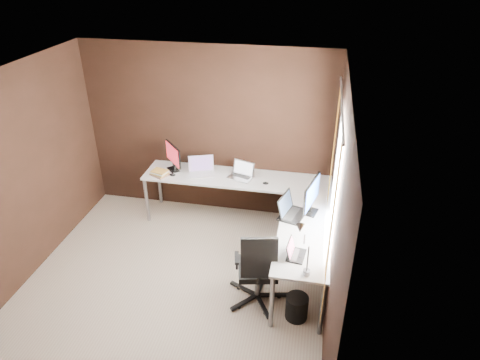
% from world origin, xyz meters
% --- Properties ---
extents(room, '(3.60, 3.60, 2.50)m').
position_xyz_m(room, '(0.34, 0.07, 1.28)').
color(room, '#B4A68C').
rests_on(room, ground).
extents(desk, '(2.65, 2.25, 0.73)m').
position_xyz_m(desk, '(0.84, 1.04, 0.68)').
color(desk, white).
rests_on(desk, ground).
extents(drawer_pedestal, '(0.42, 0.50, 0.60)m').
position_xyz_m(drawer_pedestal, '(1.43, 1.15, 0.30)').
color(drawer_pedestal, white).
rests_on(drawer_pedestal, ground).
extents(monitor_left, '(0.32, 0.36, 0.40)m').
position_xyz_m(monitor_left, '(-0.46, 1.55, 0.96)').
color(monitor_left, black).
rests_on(monitor_left, desk).
extents(monitor_right, '(0.19, 0.53, 0.44)m').
position_xyz_m(monitor_right, '(1.54, 0.79, 0.98)').
color(monitor_right, black).
rests_on(monitor_right, desk).
extents(laptop_white, '(0.43, 0.36, 0.24)m').
position_xyz_m(laptop_white, '(-0.04, 1.53, 0.78)').
color(laptop_white, white).
rests_on(laptop_white, desk).
extents(laptop_silver, '(0.39, 0.33, 0.22)m').
position_xyz_m(laptop_silver, '(0.55, 1.53, 0.78)').
color(laptop_silver, silver).
rests_on(laptop_silver, desk).
extents(laptop_black_big, '(0.37, 0.45, 0.26)m').
position_xyz_m(laptop_black_big, '(1.30, 0.70, 0.79)').
color(laptop_black_big, black).
rests_on(laptop_black_big, desk).
extents(laptop_black_small, '(0.21, 0.28, 0.18)m').
position_xyz_m(laptop_black_small, '(1.42, -0.08, 0.77)').
color(laptop_black_small, black).
rests_on(laptop_black_small, desk).
extents(book_stack, '(0.29, 0.27, 0.07)m').
position_xyz_m(book_stack, '(-0.61, 1.35, 0.77)').
color(book_stack, '#946A4F').
rests_on(book_stack, desk).
extents(mouse_left, '(0.10, 0.08, 0.04)m').
position_xyz_m(mouse_left, '(-0.43, 1.36, 0.75)').
color(mouse_left, black).
rests_on(mouse_left, desk).
extents(mouse_corner, '(0.10, 0.08, 0.03)m').
position_xyz_m(mouse_corner, '(0.91, 1.38, 0.75)').
color(mouse_corner, black).
rests_on(mouse_corner, desk).
extents(desk_lamp, '(0.18, 0.21, 0.54)m').
position_xyz_m(desk_lamp, '(1.50, -0.29, 1.07)').
color(desk_lamp, slate).
rests_on(desk_lamp, desk).
extents(office_chair, '(0.56, 0.57, 1.00)m').
position_xyz_m(office_chair, '(1.03, -0.06, 0.29)').
color(office_chair, black).
rests_on(office_chair, ground).
extents(wastebasket, '(0.26, 0.26, 0.29)m').
position_xyz_m(wastebasket, '(1.50, -0.23, 0.14)').
color(wastebasket, black).
rests_on(wastebasket, ground).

